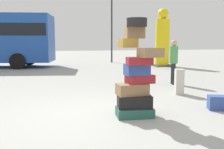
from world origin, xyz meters
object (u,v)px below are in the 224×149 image
Objects in this scene: suitcase_navy_behind_tower at (220,103)px; suitcase_cream_foreground_near at (179,82)px; person_bearded_onlooker at (174,58)px; lamp_post at (112,10)px; yellow_dummy_statue at (162,41)px; suitcase_tower at (136,79)px.

suitcase_cream_foreground_near is (0.00, 1.79, 0.21)m from suitcase_navy_behind_tower.
person_bearded_onlooker is at bearing 101.22° from suitcase_navy_behind_tower.
suitcase_navy_behind_tower is 0.09× the size of lamp_post.
suitcase_cream_foreground_near is at bearing 113.10° from suitcase_navy_behind_tower.
yellow_dummy_statue is at bearing -56.97° from lamp_post.
suitcase_navy_behind_tower is 1.80m from suitcase_cream_foreground_near.
lamp_post is (3.25, 13.43, 3.10)m from suitcase_tower.
lamp_post is (1.23, 11.71, 3.50)m from suitcase_cream_foreground_near.
person_bearded_onlooker is 0.44× the size of yellow_dummy_statue.
lamp_post is at bearing 123.03° from yellow_dummy_statue.
yellow_dummy_statue is (5.59, 9.83, 0.83)m from suitcase_tower.
suitcase_tower is at bearing -120.93° from suitcase_cream_foreground_near.
suitcase_navy_behind_tower is at bearing -71.40° from suitcase_cream_foreground_near.
suitcase_navy_behind_tower is 10.62m from yellow_dummy_statue.
person_bearded_onlooker is at bearing -92.86° from lamp_post.
person_bearded_onlooker reaches higher than suitcase_navy_behind_tower.
person_bearded_onlooker is (0.72, 1.63, 0.58)m from suitcase_cream_foreground_near.
suitcase_tower is at bearing -21.42° from person_bearded_onlooker.
yellow_dummy_statue is at bearing 60.35° from suitcase_tower.
suitcase_tower reaches higher than suitcase_navy_behind_tower.
yellow_dummy_statue is (2.85, 6.47, 0.66)m from person_bearded_onlooker.
person_bearded_onlooker is 10.51m from lamp_post.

